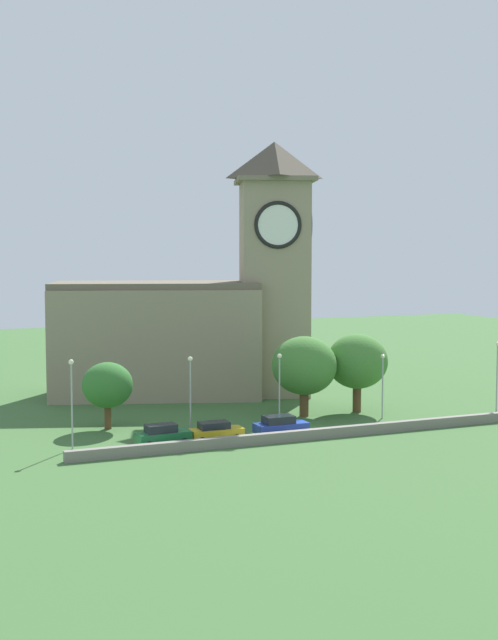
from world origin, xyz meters
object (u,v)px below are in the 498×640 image
Objects in this scene: streetlamp_east_mid at (383,375)px; tree_churchyard at (107,385)px; car_yellow at (216,431)px; streetlamp_west_mid at (190,383)px; church at (197,314)px; streetlamp_east_end at (497,365)px; car_blue at (280,426)px; tree_riverside_east at (304,366)px; car_green at (163,435)px; streetlamp_west_end at (72,390)px; streetlamp_central at (279,378)px; tree_by_tower at (357,362)px.

tree_churchyard is at bearing 168.36° from streetlamp_east_mid.
streetlamp_west_mid is at bearing 119.21° from car_yellow.
streetlamp_east_end is at bearing -39.91° from church.
car_blue is at bearing -33.13° from tree_churchyard.
tree_riverside_east reaches higher than streetlamp_east_end.
tree_riverside_east is at bearing 30.11° from car_yellow.
streetlamp_west_mid is at bearing -110.58° from church.
car_green is 8.54m from streetlamp_west_end.
car_yellow is 4.90m from streetlamp_west_mid.
streetlamp_west_end is at bearing -177.42° from streetlamp_east_mid.
car_yellow is 14.45m from tree_riverside_east.
tree_churchyard is (4.59, 6.78, -0.90)m from streetlamp_west_end.
streetlamp_central is at bearing 177.71° from streetlamp_east_end.
church is 6.64× the size of car_green.
tree_churchyard is at bearing 176.53° from tree_by_tower.
car_blue is 0.69× the size of streetlamp_central.
tree_by_tower reaches higher than car_yellow.
streetlamp_east_mid is at bearing 15.29° from car_blue.
church is at bearing 126.14° from tree_by_tower.
tree_churchyard reaches higher than car_blue.
streetlamp_east_mid is at bearing 174.58° from streetlamp_east_end.
streetlamp_central is at bearing 1.12° from streetlamp_west_mid.
streetlamp_west_end is 1.05× the size of streetlamp_east_end.
tree_churchyard is 25.57m from tree_by_tower.
car_yellow is at bearing -7.57° from streetlamp_west_end.
tree_by_tower is at bearing 31.43° from car_blue.
car_blue is at bearing -128.96° from tree_riverside_east.
tree_by_tower is at bearing 9.87° from streetlamp_west_end.
streetlamp_west_end is 30.54m from tree_by_tower.
streetlamp_west_end is 0.94× the size of tree_by_tower.
car_green is 0.65× the size of streetlamp_east_end.
streetlamp_west_end is (-7.32, 1.75, 4.04)m from car_green.
tree_riverside_east is (-6.66, 3.93, 0.75)m from streetlamp_east_mid.
tree_churchyard is at bearing 107.71° from car_green.
car_blue is (5.99, -0.45, 0.08)m from car_yellow.
church is at bearing 121.93° from streetlamp_east_mid.
tree_churchyard is (-2.73, 8.53, 3.14)m from car_green.
streetlamp_east_end is (36.31, 1.92, 3.82)m from car_green.
tree_by_tower reaches higher than streetlamp_east_mid.
car_blue is 13.52m from streetlamp_east_mid.
streetlamp_west_end is at bearing 166.55° from car_green.
car_blue is 0.67× the size of streetlamp_west_mid.
streetlamp_west_end is at bearing -176.67° from streetlamp_central.
streetlamp_east_mid reaches higher than car_green.
church is 17.51m from tree_riverside_east.
car_blue is at bearing -175.00° from streetlamp_east_end.
streetlamp_east_mid is (18.61, 3.00, 3.47)m from car_yellow.
tree_riverside_east is at bearing 51.04° from car_blue.
streetlamp_east_mid is at bearing -11.64° from tree_churchyard.
car_green is 36.56m from streetlamp_east_end.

